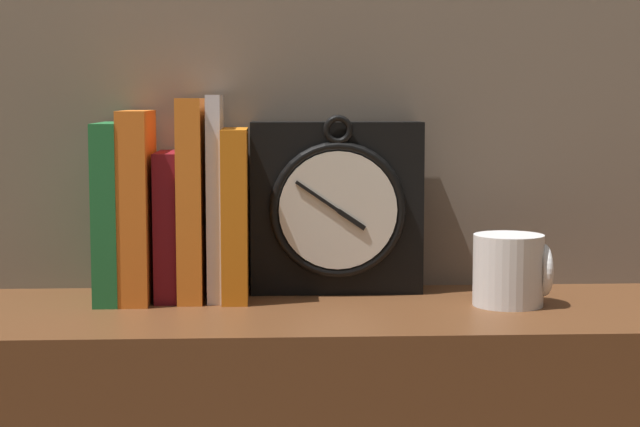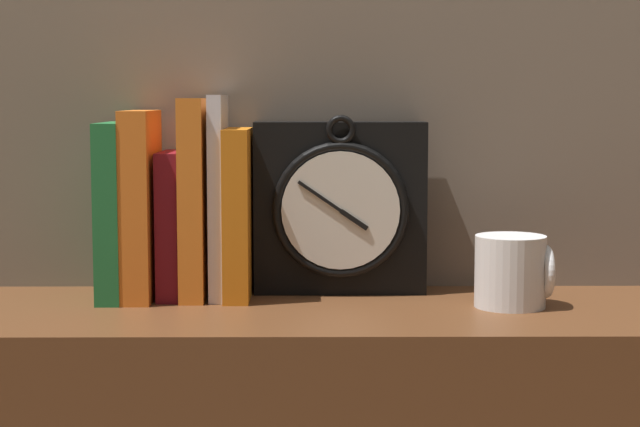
% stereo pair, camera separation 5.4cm
% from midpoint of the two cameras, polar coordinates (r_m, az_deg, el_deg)
% --- Properties ---
extents(clock, '(0.22, 0.07, 0.23)m').
position_cam_midpoint_polar(clock, '(1.38, 2.18, 0.32)').
color(clock, black).
rests_on(clock, bookshelf).
extents(book_slot0_green, '(0.03, 0.14, 0.22)m').
position_cam_midpoint_polar(book_slot0_green, '(1.36, -9.78, 0.15)').
color(book_slot0_green, '#206D35').
rests_on(book_slot0_green, bookshelf).
extents(book_slot1_orange, '(0.04, 0.13, 0.24)m').
position_cam_midpoint_polar(book_slot1_orange, '(1.36, -8.41, 0.47)').
color(book_slot1_orange, orange).
rests_on(book_slot1_orange, bookshelf).
extents(book_slot2_maroon, '(0.03, 0.12, 0.18)m').
position_cam_midpoint_polar(book_slot2_maroon, '(1.36, -6.79, -0.57)').
color(book_slot2_maroon, maroon).
rests_on(book_slot2_maroon, bookshelf).
extents(book_slot3_orange, '(0.03, 0.12, 0.25)m').
position_cam_midpoint_polar(book_slot3_orange, '(1.35, -5.57, 0.82)').
color(book_slot3_orange, orange).
rests_on(book_slot3_orange, bookshelf).
extents(book_slot4_white, '(0.02, 0.12, 0.26)m').
position_cam_midpoint_polar(book_slot4_white, '(1.36, -4.30, 0.92)').
color(book_slot4_white, silver).
rests_on(book_slot4_white, bookshelf).
extents(book_slot5_orange, '(0.03, 0.13, 0.21)m').
position_cam_midpoint_polar(book_slot5_orange, '(1.35, -3.26, 0.01)').
color(book_slot5_orange, orange).
rests_on(book_slot5_orange, bookshelf).
extents(mug, '(0.09, 0.09, 0.09)m').
position_cam_midpoint_polar(mug, '(1.32, 11.40, -3.05)').
color(mug, white).
rests_on(mug, bookshelf).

